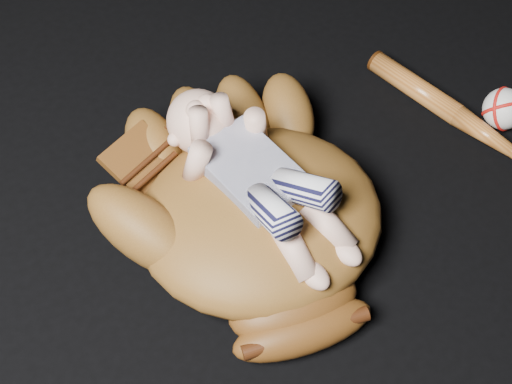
% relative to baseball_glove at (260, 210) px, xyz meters
% --- Properties ---
extents(baseball_glove, '(0.50, 0.55, 0.15)m').
position_rel_baseball_glove_xyz_m(baseball_glove, '(0.00, 0.00, 0.00)').
color(baseball_glove, brown).
rests_on(baseball_glove, ground).
extents(newborn_baby, '(0.22, 0.37, 0.14)m').
position_rel_baseball_glove_xyz_m(newborn_baby, '(0.01, 0.01, 0.05)').
color(newborn_baby, '#EAB197').
rests_on(newborn_baby, baseball_glove).
extents(baseball_bat, '(0.13, 0.39, 0.04)m').
position_rel_baseball_glove_xyz_m(baseball_bat, '(0.40, 0.02, -0.06)').
color(baseball_bat, '#A3581F').
rests_on(baseball_bat, ground).
extents(baseball, '(0.07, 0.07, 0.07)m').
position_rel_baseball_glove_xyz_m(baseball, '(0.45, 0.01, -0.04)').
color(baseball, silver).
rests_on(baseball, ground).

